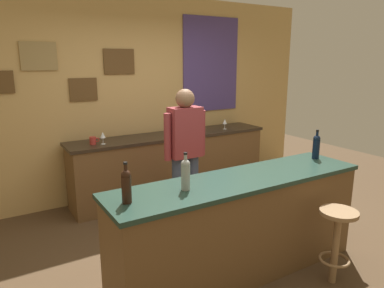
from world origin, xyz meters
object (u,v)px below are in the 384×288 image
(wine_bottle_a, at_px, (126,185))
(coffee_mug, at_px, (93,141))
(wine_glass_b, at_px, (225,122))
(wine_bottle_c, at_px, (316,146))
(wine_glass_a, at_px, (103,136))
(bartender, at_px, (185,150))
(wine_bottle_b, at_px, (186,173))
(bar_stool, at_px, (337,234))

(wine_bottle_a, bearing_deg, coffee_mug, 80.62)
(wine_glass_b, distance_m, coffee_mug, 1.99)
(wine_bottle_c, relative_size, wine_glass_a, 1.97)
(wine_bottle_c, bearing_deg, bartender, 136.64)
(wine_glass_a, xyz_separation_m, wine_glass_b, (1.88, 0.01, 0.00))
(bartender, height_order, wine_glass_a, bartender)
(bartender, bearing_deg, coffee_mug, 128.55)
(bartender, xyz_separation_m, coffee_mug, (-0.77, 0.96, 0.01))
(wine_glass_a, bearing_deg, wine_bottle_b, -88.46)
(wine_bottle_b, height_order, coffee_mug, wine_bottle_b)
(wine_bottle_c, height_order, wine_glass_a, wine_bottle_c)
(wine_glass_b, bearing_deg, wine_bottle_c, -96.40)
(wine_bottle_a, bearing_deg, wine_bottle_c, 2.61)
(bartender, bearing_deg, wine_bottle_a, -136.16)
(wine_bottle_a, height_order, wine_glass_a, wine_bottle_a)
(bartender, relative_size, wine_bottle_c, 5.29)
(bartender, xyz_separation_m, bar_stool, (0.58, -1.61, -0.48))
(bar_stool, xyz_separation_m, wine_glass_b, (0.65, 2.53, 0.55))
(bartender, height_order, wine_bottle_a, bartender)
(bar_stool, xyz_separation_m, wine_bottle_b, (-1.18, 0.56, 0.60))
(bartender, distance_m, wine_bottle_c, 1.40)
(bar_stool, bearing_deg, bartender, 109.73)
(wine_bottle_a, xyz_separation_m, wine_glass_b, (2.33, 1.98, -0.05))
(wine_bottle_c, distance_m, wine_glass_a, 2.51)
(bar_stool, height_order, wine_bottle_a, wine_bottle_a)
(bartender, bearing_deg, wine_glass_a, 125.95)
(wine_bottle_a, distance_m, wine_glass_b, 3.05)
(wine_glass_a, bearing_deg, wine_glass_b, 0.46)
(wine_bottle_c, bearing_deg, coffee_mug, 132.85)
(wine_bottle_b, xyz_separation_m, wine_glass_a, (-0.05, 1.95, -0.05))
(wine_glass_b, bearing_deg, bartender, -143.11)
(wine_glass_a, xyz_separation_m, coffee_mug, (-0.11, 0.06, -0.06))
(bar_stool, height_order, wine_glass_b, wine_glass_b)
(wine_glass_b, bearing_deg, coffee_mug, 178.83)
(wine_bottle_a, distance_m, wine_glass_a, 2.01)
(wine_bottle_c, xyz_separation_m, wine_glass_a, (-1.67, 1.87, -0.05))
(wine_glass_a, bearing_deg, wine_bottle_c, -48.11)
(wine_bottle_a, relative_size, wine_glass_b, 1.97)
(bar_stool, relative_size, wine_glass_a, 4.39)
(bartender, relative_size, wine_bottle_b, 5.29)
(bartender, height_order, wine_glass_b, bartender)
(bartender, distance_m, wine_bottle_a, 1.53)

